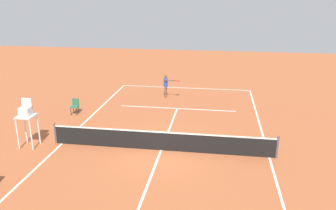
{
  "coord_description": "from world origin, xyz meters",
  "views": [
    {
      "loc": [
        -2.51,
        14.31,
        7.11
      ],
      "look_at": [
        0.34,
        -4.44,
        0.8
      ],
      "focal_mm": 35.87,
      "sensor_mm": 36.0,
      "label": 1
    }
  ],
  "objects_px": {
    "player_serving": "(166,84)",
    "tennis_ball": "(145,106)",
    "courtside_chair_mid": "(75,106)",
    "umpire_chair": "(26,115)"
  },
  "relations": [
    {
      "from": "player_serving",
      "to": "tennis_ball",
      "type": "xyz_separation_m",
      "value": [
        1.04,
        2.39,
        -0.96
      ]
    },
    {
      "from": "player_serving",
      "to": "umpire_chair",
      "type": "xyz_separation_m",
      "value": [
        5.33,
        9.11,
        0.61
      ]
    },
    {
      "from": "player_serving",
      "to": "umpire_chair",
      "type": "height_order",
      "value": "umpire_chair"
    },
    {
      "from": "player_serving",
      "to": "courtside_chair_mid",
      "type": "xyz_separation_m",
      "value": [
        5.05,
        4.33,
        -0.46
      ]
    },
    {
      "from": "player_serving",
      "to": "tennis_ball",
      "type": "height_order",
      "value": "player_serving"
    },
    {
      "from": "courtside_chair_mid",
      "to": "tennis_ball",
      "type": "bearing_deg",
      "value": -154.13
    },
    {
      "from": "tennis_ball",
      "to": "umpire_chair",
      "type": "bearing_deg",
      "value": 57.48
    },
    {
      "from": "player_serving",
      "to": "courtside_chair_mid",
      "type": "distance_m",
      "value": 6.67
    },
    {
      "from": "umpire_chair",
      "to": "courtside_chair_mid",
      "type": "bearing_deg",
      "value": -93.33
    },
    {
      "from": "player_serving",
      "to": "courtside_chair_mid",
      "type": "bearing_deg",
      "value": -41.12
    }
  ]
}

